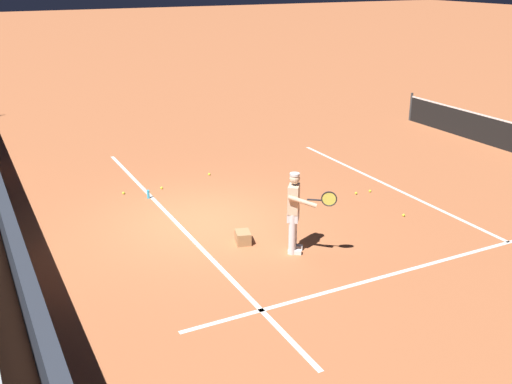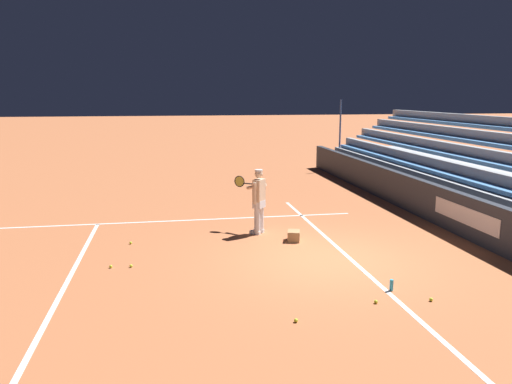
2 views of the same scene
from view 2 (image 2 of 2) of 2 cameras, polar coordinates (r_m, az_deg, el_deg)
ground_plane at (r=11.39m, az=8.23°, el=-7.61°), size 160.00×160.00×0.00m
court_baseline_white at (r=11.55m, az=10.60°, el=-7.40°), size 12.00×0.10×0.01m
court_sideline_white at (r=14.80m, az=-11.88°, el=-3.35°), size 0.10×12.00×0.01m
court_service_line_white at (r=11.04m, az=-20.37°, el=-8.80°), size 8.22×0.10×0.01m
back_wall_sponsor_board at (r=13.06m, az=25.54°, el=-3.66°), size 27.91×0.25×1.10m
tennis_player at (r=13.11m, az=0.25°, el=-0.96°), size 0.98×0.81×1.71m
ball_box_cardboard at (r=12.65m, az=4.34°, el=-5.02°), size 0.47×0.40×0.26m
tennis_ball_near_player at (r=9.62m, az=19.38°, el=-11.52°), size 0.07×0.07×0.07m
tennis_ball_on_baseline at (r=8.35m, az=4.59°, el=-14.42°), size 0.07×0.07×0.07m
tennis_ball_far_right at (r=9.25m, az=13.54°, el=-12.10°), size 0.07×0.07×0.07m
tennis_ball_midcourt at (r=11.08m, az=-14.09°, el=-8.19°), size 0.07×0.07×0.07m
tennis_ball_stray_back at (r=12.74m, az=-14.13°, el=-5.66°), size 0.07×0.07×0.07m
tennis_ball_far_left at (r=11.16m, az=-16.27°, el=-8.17°), size 0.07×0.07×0.07m
water_bottle at (r=9.85m, az=15.22°, el=-10.24°), size 0.07×0.07×0.22m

